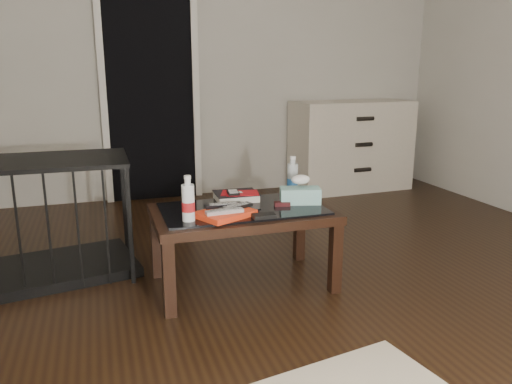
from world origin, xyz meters
The scene contains 17 objects.
ground centered at (0.00, 0.00, 0.00)m, with size 5.00×5.00×0.00m, color black.
doorway centered at (-0.40, 2.47, 1.02)m, with size 0.90×0.08×2.07m.
coffee_table centered at (-0.15, 0.31, 0.40)m, with size 1.00×0.60×0.46m.
dresser centered at (1.56, 2.23, 0.45)m, with size 1.22×0.56×0.90m.
pet_crate centered at (-1.19, 0.80, 0.23)m, with size 0.99×0.75×0.71m.
magazines centered at (-0.28, 0.18, 0.48)m, with size 0.28×0.21×0.03m, color red.
remote_silver centered at (-0.29, 0.14, 0.50)m, with size 0.20×0.05×0.02m, color #9F9EA3.
remote_black_front centered at (-0.22, 0.20, 0.50)m, with size 0.20×0.05×0.02m, color black.
remote_black_back centered at (-0.27, 0.25, 0.50)m, with size 0.20×0.05×0.02m, color black.
textbook centered at (-0.14, 0.49, 0.48)m, with size 0.25×0.20×0.05m, color black.
dvd_mailers centered at (-0.13, 0.47, 0.51)m, with size 0.19×0.14×0.01m, color #AC0B13.
ipod centered at (-0.17, 0.44, 0.52)m, with size 0.06×0.10×0.02m, color black.
flip_phone centered at (0.08, 0.28, 0.47)m, with size 0.09×0.05×0.02m, color #330B0D.
wallet centered at (-0.09, 0.09, 0.47)m, with size 0.12×0.07×0.02m, color black.
water_bottle_left centered at (-0.48, 0.16, 0.58)m, with size 0.07×0.07×0.24m, color white.
water_bottle_right centered at (0.24, 0.52, 0.58)m, with size 0.07×0.07×0.24m, color silver.
tissue_box centered at (0.20, 0.31, 0.51)m, with size 0.23×0.12×0.09m, color teal.
Camera 1 is at (-0.90, -2.28, 1.23)m, focal length 35.00 mm.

